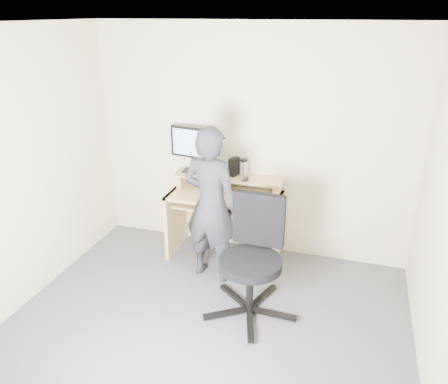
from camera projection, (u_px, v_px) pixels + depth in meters
The scene contains 14 objects.
ground at pixel (196, 344), 3.65m from camera, with size 3.50×3.50×0.00m, color #4C4C50.
back_wall at pixel (251, 144), 4.72m from camera, with size 3.50×0.02×2.50m, color beige.
ceiling at pixel (186, 24), 2.69m from camera, with size 3.50×3.50×0.02m, color white.
desk at pixel (227, 208), 4.85m from camera, with size 1.20×0.60×0.91m.
monitor at pixel (193, 146), 4.77m from camera, with size 0.53×0.15×0.51m.
external_drive at pixel (234, 167), 4.74m from camera, with size 0.07×0.13×0.20m, color black.
travel_mug at pixel (244, 169), 4.70m from camera, with size 0.08×0.08×0.18m, color silver.
smartphone at pixel (245, 179), 4.66m from camera, with size 0.07×0.13×0.01m, color black.
charger at pixel (214, 175), 4.73m from camera, with size 0.04×0.04×0.04m, color black.
headphones at pixel (215, 172), 4.85m from camera, with size 0.16×0.16×0.02m, color silver.
keyboard at pixel (221, 205), 4.65m from camera, with size 0.46×0.18×0.03m, color black.
mouse at pixel (243, 199), 4.54m from camera, with size 0.10×0.06×0.04m, color black.
office_chair at pixel (253, 253), 3.88m from camera, with size 0.82×0.85×1.07m.
person at pixel (211, 205), 4.31m from camera, with size 0.59×0.38×1.60m, color black.
Camera 1 is at (1.08, -2.69, 2.58)m, focal length 35.00 mm.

